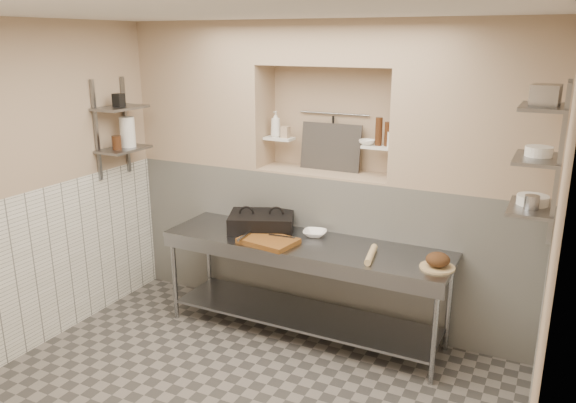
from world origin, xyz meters
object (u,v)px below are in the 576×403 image
Objects in this scene: panini_press at (261,222)px; cutting_board at (268,241)px; rolling_pin at (371,255)px; bottle_soap at (276,124)px; bowl_alcove at (367,142)px; prep_table at (304,269)px; mixing_bowl at (315,233)px; jug_left at (128,132)px; bread_loaf at (438,260)px.

panini_press reaches higher than cutting_board.
rolling_pin is 1.64m from bottle_soap.
bottle_soap is (-0.29, 0.71, 0.92)m from cutting_board.
panini_press is at bearing -152.98° from bowl_alcove.
prep_table is 0.35m from mixing_bowl.
rolling_pin is at bearing -24.00° from mixing_bowl.
panini_press reaches higher than prep_table.
bottle_soap is at bearing 25.23° from jug_left.
bread_loaf is 1.28m from bowl_alcove.
cutting_board is at bearing -129.82° from mixing_bowl.
bottle_soap is at bearing 112.33° from cutting_board.
bread_loaf is 1.28× the size of bowl_alcove.
bowl_alcove is at bearing 46.70° from mixing_bowl.
bottle_soap is (-0.56, 0.55, 1.20)m from prep_table.
jug_left is at bearing 164.53° from panini_press.
rolling_pin is 2.65m from jug_left.
bread_loaf is (1.68, -0.18, -0.01)m from panini_press.
bowl_alcove is at bearing 114.04° from rolling_pin.
jug_left is at bearing -178.05° from prep_table.
cutting_board is 1.90× the size of bottle_soap.
cutting_board is at bearing -3.23° from jug_left.
bread_loaf is 0.65× the size of jug_left.
prep_table is at bearing 29.32° from cutting_board.
bowl_alcove reaches higher than mixing_bowl.
bottle_soap is 1.71× the size of bowl_alcove.
rolling_pin is 1.28× the size of jug_left.
panini_press is 1.16m from rolling_pin.
rolling_pin reaches higher than prep_table.
bread_loaf is at bearing -2.84° from prep_table.
rolling_pin is 0.54m from bread_loaf.
prep_table is at bearing 172.69° from rolling_pin.
panini_press is at bearing 166.13° from prep_table.
rolling_pin reaches higher than mixing_bowl.
mixing_bowl is at bearing 156.00° from rolling_pin.
cutting_board is at bearing -67.67° from bottle_soap.
mixing_bowl is at bearing 7.84° from jug_left.
panini_press is 1.59m from jug_left.
panini_press is 1.91× the size of rolling_pin.
prep_table is at bearing 177.16° from bread_loaf.
mixing_bowl is (0.51, 0.07, -0.05)m from panini_press.
bread_loaf is 0.75× the size of bottle_soap.
rolling_pin is at bearing 4.43° from cutting_board.
bowl_alcove reaches higher than rolling_pin.
rolling_pin is (0.65, -0.08, 0.29)m from prep_table.
bottle_soap is (-0.07, 0.43, 0.86)m from panini_press.
rolling_pin is at bearing -27.72° from bottle_soap.
cutting_board is at bearing -150.68° from prep_table.
bowl_alcove is at bearing 0.34° from bottle_soap.
cutting_board is 2.54× the size of bread_loaf.
prep_table is 1.23m from bread_loaf.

